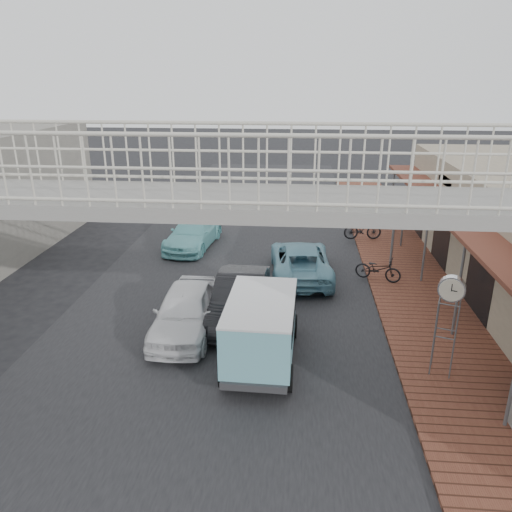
% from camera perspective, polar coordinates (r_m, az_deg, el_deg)
% --- Properties ---
extents(ground, '(120.00, 120.00, 0.00)m').
position_cam_1_polar(ground, '(14.36, -5.20, -9.99)').
color(ground, black).
rests_on(ground, ground).
extents(road_strip, '(10.00, 60.00, 0.01)m').
position_cam_1_polar(road_strip, '(14.35, -5.20, -9.97)').
color(road_strip, black).
rests_on(road_strip, ground).
extents(sidewalk, '(3.00, 40.00, 0.10)m').
position_cam_1_polar(sidewalk, '(17.31, 18.44, -5.35)').
color(sidewalk, brown).
rests_on(sidewalk, ground).
extents(footbridge, '(16.40, 2.40, 6.34)m').
position_cam_1_polar(footbridge, '(9.43, -9.97, -5.28)').
color(footbridge, gray).
rests_on(footbridge, ground).
extents(white_hatchback, '(1.66, 4.08, 1.39)m').
position_cam_1_polar(white_hatchback, '(14.75, -8.06, -6.20)').
color(white_hatchback, white).
rests_on(white_hatchback, ground).
extents(dark_sedan, '(1.61, 4.27, 1.39)m').
position_cam_1_polar(dark_sedan, '(15.39, -1.86, -4.84)').
color(dark_sedan, black).
rests_on(dark_sedan, ground).
extents(angkot_curb, '(2.45, 4.76, 1.29)m').
position_cam_1_polar(angkot_curb, '(18.65, 5.11, -0.53)').
color(angkot_curb, '#6AA5B8').
rests_on(angkot_curb, ground).
extents(angkot_far, '(2.23, 4.44, 1.24)m').
position_cam_1_polar(angkot_far, '(22.11, -7.18, 2.64)').
color(angkot_far, '#71BFC4').
rests_on(angkot_far, ground).
extents(angkot_van, '(1.85, 3.85, 1.86)m').
position_cam_1_polar(angkot_van, '(12.96, 0.65, -7.44)').
color(angkot_van, black).
rests_on(angkot_van, ground).
extents(motorcycle_near, '(1.75, 1.14, 0.87)m').
position_cam_1_polar(motorcycle_near, '(18.62, 13.78, -1.44)').
color(motorcycle_near, black).
rests_on(motorcycle_near, sidewalk).
extents(motorcycle_far, '(1.74, 0.66, 1.02)m').
position_cam_1_polar(motorcycle_far, '(23.11, 12.10, 3.09)').
color(motorcycle_far, black).
rests_on(motorcycle_far, sidewalk).
extents(street_clock, '(0.67, 0.63, 2.60)m').
position_cam_1_polar(street_clock, '(12.78, 21.40, -4.00)').
color(street_clock, '#59595B').
rests_on(street_clock, sidewalk).
extents(arrow_sign, '(1.78, 1.18, 2.95)m').
position_cam_1_polar(arrow_sign, '(19.73, 17.62, 5.35)').
color(arrow_sign, '#59595B').
rests_on(arrow_sign, sidewalk).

